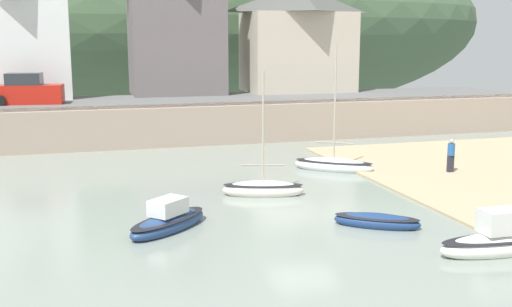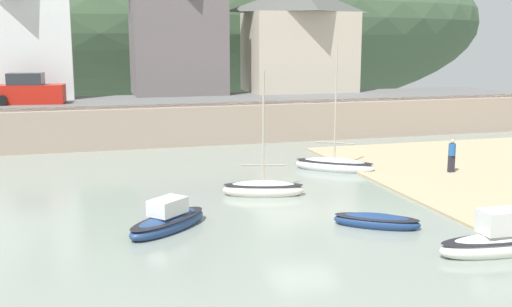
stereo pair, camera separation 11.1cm
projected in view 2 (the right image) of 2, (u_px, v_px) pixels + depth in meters
quay_seawall at (208, 120)px, 39.45m from camera, size 48.00×9.40×2.40m
hillside_backdrop at (171, 21)px, 74.70m from camera, size 80.00×44.00×24.29m
waterfront_building_left at (18, 27)px, 42.53m from camera, size 7.24×5.31×9.46m
waterfront_building_centre at (177, 19)px, 45.38m from camera, size 6.95×5.19×10.75m
waterfront_building_right at (299, 38)px, 48.19m from camera, size 8.32×5.71×8.12m
motorboat_with_cabin at (168, 221)px, 21.34m from camera, size 3.50×3.29×1.26m
fishing_boat_green at (377, 221)px, 21.69m from camera, size 3.03×2.44×0.61m
sailboat_far_left at (503, 241)px, 19.01m from camera, size 4.33×1.21×1.56m
rowboat_small_beached at (263, 189)px, 26.03m from camera, size 3.56×1.93×5.35m
sailboat_tall_mast at (334, 165)px, 30.93m from camera, size 3.87×3.28×6.37m
parked_car_near_slipway at (30, 91)px, 39.22m from camera, size 4.27×2.16×1.95m
person_on_slipway at (452, 154)px, 29.97m from camera, size 0.34×0.34×1.62m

